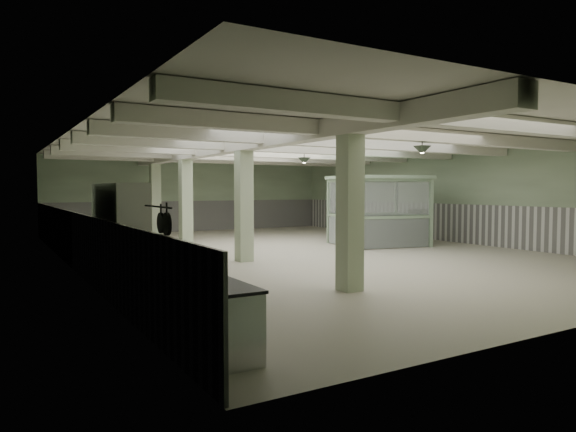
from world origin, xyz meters
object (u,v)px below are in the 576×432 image
guard_booth (378,198)px  filing_cabinet (418,226)px  prep_counter (167,295)px  walkin_cooler (121,239)px

guard_booth → filing_cabinet: 2.17m
prep_counter → filing_cabinet: 13.90m
guard_booth → filing_cabinet: bearing=7.7°
walkin_cooler → guard_booth: bearing=23.0°
walkin_cooler → filing_cabinet: walkin_cooler is taller
walkin_cooler → filing_cabinet: 12.87m
prep_counter → guard_booth: guard_booth is taller
prep_counter → filing_cabinet: filing_cabinet is taller
walkin_cooler → filing_cabinet: (12.15, 4.20, -0.44)m
prep_counter → filing_cabinet: size_ratio=3.82×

